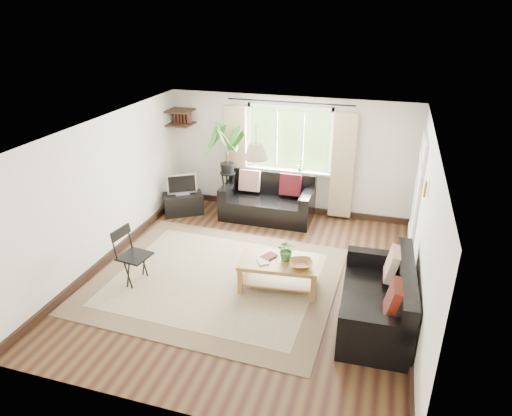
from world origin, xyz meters
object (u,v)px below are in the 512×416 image
(sofa_back, at_px, (267,198))
(sofa_right, at_px, (376,296))
(palm_stand, at_px, (227,169))
(tv_stand, at_px, (183,204))
(coffee_table, at_px, (279,274))
(folding_chair, at_px, (135,257))

(sofa_back, relative_size, sofa_right, 1.00)
(sofa_back, xyz_separation_m, palm_stand, (-0.88, 0.09, 0.51))
(tv_stand, relative_size, palm_stand, 0.42)
(palm_stand, bearing_deg, coffee_table, -55.31)
(folding_chair, bearing_deg, palm_stand, -0.76)
(sofa_right, relative_size, tv_stand, 2.29)
(coffee_table, bearing_deg, palm_stand, 124.69)
(sofa_back, distance_m, tv_stand, 1.77)
(sofa_back, bearing_deg, sofa_right, -51.02)
(sofa_right, height_order, coffee_table, sofa_right)
(sofa_right, relative_size, folding_chair, 1.99)
(sofa_back, height_order, sofa_right, sofa_back)
(palm_stand, bearing_deg, sofa_back, -5.93)
(sofa_right, bearing_deg, sofa_back, -143.09)
(coffee_table, relative_size, folding_chair, 1.31)
(palm_stand, height_order, folding_chair, palm_stand)
(tv_stand, bearing_deg, coffee_table, -70.82)
(coffee_table, distance_m, palm_stand, 3.09)
(tv_stand, xyz_separation_m, palm_stand, (0.86, 0.37, 0.72))
(sofa_right, bearing_deg, folding_chair, -91.31)
(sofa_right, distance_m, coffee_table, 1.53)
(coffee_table, relative_size, palm_stand, 0.64)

